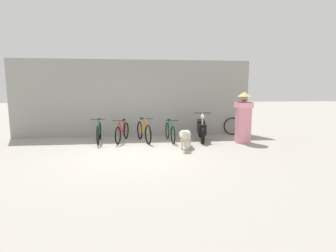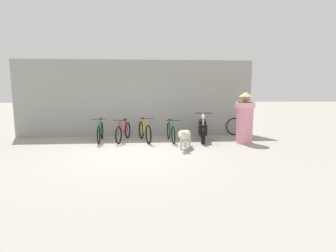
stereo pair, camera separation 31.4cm
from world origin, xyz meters
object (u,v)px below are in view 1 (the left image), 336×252
(bicycle_2, at_px, (144,132))
(motorcycle, at_px, (201,129))
(spare_tire_left, at_px, (233,126))
(bicycle_1, at_px, (122,132))
(bicycle_0, at_px, (99,132))
(bicycle_3, at_px, (170,132))
(stray_dog, at_px, (185,135))
(person_in_robes, at_px, (243,118))

(bicycle_2, xyz_separation_m, motorcycle, (2.07, -0.00, 0.06))
(spare_tire_left, bearing_deg, bicycle_1, -169.13)
(motorcycle, xyz_separation_m, spare_tire_left, (1.52, 0.95, -0.06))
(bicycle_0, xyz_separation_m, bicycle_2, (1.54, -0.02, -0.00))
(bicycle_3, bearing_deg, bicycle_2, -98.79)
(motorcycle, bearing_deg, stray_dog, -23.02)
(bicycle_2, bearing_deg, stray_dog, 28.79)
(bicycle_2, relative_size, stray_dog, 1.42)
(bicycle_0, relative_size, spare_tire_left, 2.29)
(bicycle_1, bearing_deg, person_in_robes, 93.25)
(bicycle_0, xyz_separation_m, bicycle_1, (0.79, 0.10, -0.02))
(stray_dog, distance_m, person_in_robes, 2.32)
(motorcycle, height_order, stray_dog, motorcycle)
(bicycle_2, relative_size, spare_tire_left, 2.32)
(bicycle_0, bearing_deg, person_in_robes, 79.75)
(bicycle_2, bearing_deg, bicycle_1, -114.08)
(bicycle_1, distance_m, stray_dog, 2.45)
(bicycle_1, bearing_deg, stray_dog, 67.17)
(bicycle_0, bearing_deg, bicycle_1, 93.36)
(bicycle_0, height_order, motorcycle, motorcycle)
(bicycle_0, relative_size, bicycle_1, 0.99)
(person_in_robes, bearing_deg, bicycle_1, -20.69)
(bicycle_1, bearing_deg, bicycle_3, 96.18)
(bicycle_0, distance_m, spare_tire_left, 5.21)
(stray_dog, bearing_deg, bicycle_1, -103.68)
(person_in_robes, bearing_deg, bicycle_0, -18.14)
(bicycle_0, height_order, person_in_robes, person_in_robes)
(bicycle_1, relative_size, stray_dog, 1.41)
(bicycle_1, distance_m, motorcycle, 2.82)
(bicycle_0, bearing_deg, bicycle_3, 84.37)
(bicycle_0, distance_m, stray_dog, 3.08)
(bicycle_1, height_order, motorcycle, motorcycle)
(bicycle_3, xyz_separation_m, motorcycle, (1.15, 0.06, 0.08))
(bicycle_1, relative_size, bicycle_2, 0.99)
(bicycle_1, xyz_separation_m, person_in_robes, (4.15, -0.67, 0.53))
(motorcycle, relative_size, person_in_robes, 1.05)
(bicycle_0, xyz_separation_m, person_in_robes, (4.94, -0.57, 0.51))
(bicycle_2, xyz_separation_m, stray_dog, (1.25, -1.30, 0.08))
(motorcycle, relative_size, spare_tire_left, 2.60)
(stray_dog, bearing_deg, bicycle_2, -114.51)
(bicycle_1, relative_size, person_in_robes, 0.93)
(bicycle_0, bearing_deg, motorcycle, 86.01)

